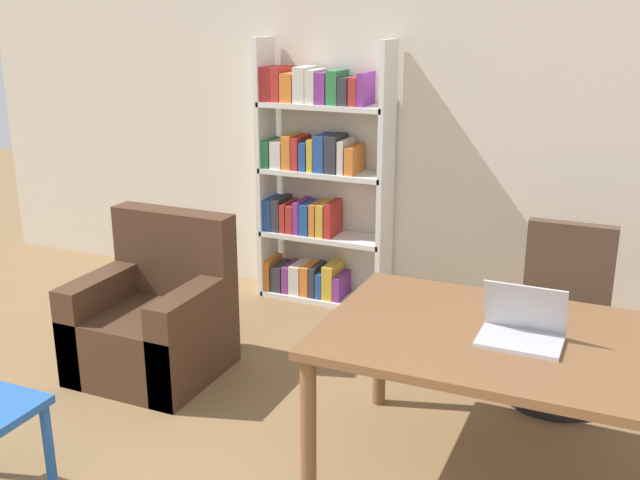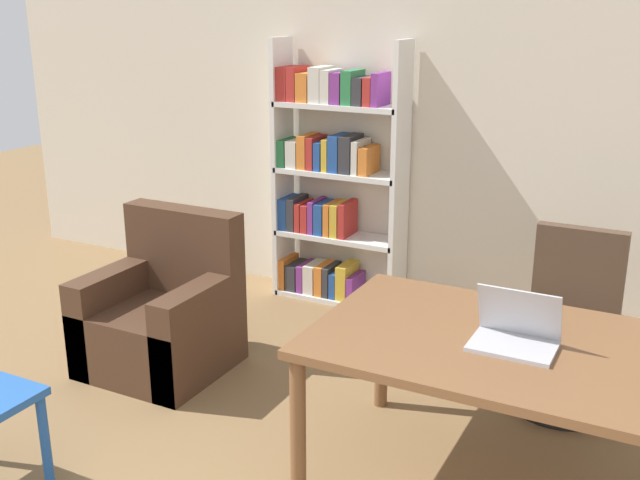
{
  "view_description": "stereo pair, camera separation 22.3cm",
  "coord_description": "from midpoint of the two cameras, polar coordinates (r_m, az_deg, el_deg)",
  "views": [
    {
      "loc": [
        1.15,
        -0.42,
        2.08
      ],
      "look_at": [
        -0.26,
        2.8,
        0.98
      ],
      "focal_mm": 42.0,
      "sensor_mm": 36.0,
      "label": 1
    },
    {
      "loc": [
        1.36,
        -0.32,
        2.08
      ],
      "look_at": [
        -0.26,
        2.8,
        0.98
      ],
      "focal_mm": 42.0,
      "sensor_mm": 36.0,
      "label": 2
    }
  ],
  "objects": [
    {
      "name": "bookshelf",
      "position": [
        5.35,
        -1.57,
        4.42
      ],
      "size": [
        0.96,
        0.28,
        1.88
      ],
      "color": "white",
      "rests_on": "ground_plane"
    },
    {
      "name": "armchair",
      "position": [
        4.55,
        -13.87,
        -6.19
      ],
      "size": [
        0.78,
        0.73,
        0.93
      ],
      "color": "#472D1E",
      "rests_on": "ground_plane"
    },
    {
      "name": "office_chair",
      "position": [
        4.3,
        16.52,
        -6.03
      ],
      "size": [
        0.56,
        0.56,
        0.95
      ],
      "color": "black",
      "rests_on": "ground_plane"
    },
    {
      "name": "laptop",
      "position": [
        3.25,
        13.22,
        -6.61
      ],
      "size": [
        0.34,
        0.25,
        0.25
      ],
      "color": "#B2B2B7",
      "rests_on": "desk"
    },
    {
      "name": "desk",
      "position": [
        3.33,
        13.45,
        -8.54
      ],
      "size": [
        1.74,
        1.04,
        0.73
      ],
      "color": "brown",
      "rests_on": "ground_plane"
    },
    {
      "name": "wall_back",
      "position": [
        5.11,
        9.42,
        8.91
      ],
      "size": [
        8.0,
        0.06,
        2.7
      ],
      "color": "beige",
      "rests_on": "ground_plane"
    }
  ]
}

